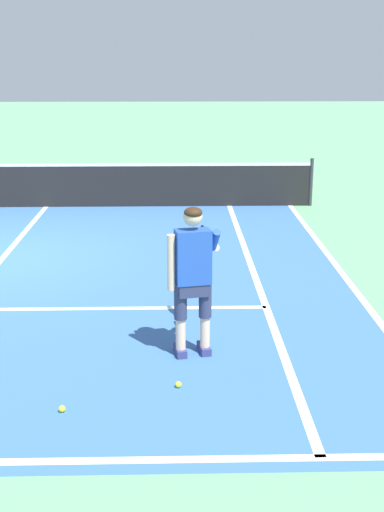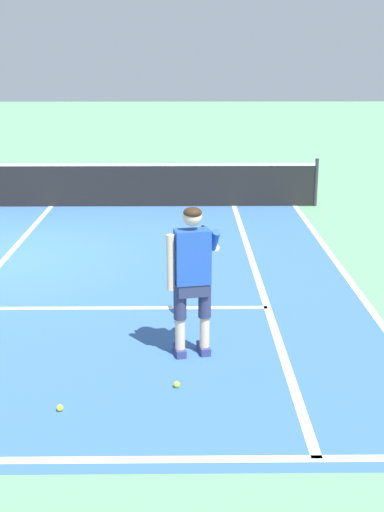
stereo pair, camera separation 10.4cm
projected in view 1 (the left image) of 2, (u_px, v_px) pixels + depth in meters
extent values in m
plane|color=#609E70|center=(2.00, 259.00, 11.31)|extent=(80.00, 80.00, 0.00)
cube|color=white|center=(14.00, 245.00, 12.09)|extent=(0.10, 6.40, 0.01)
cube|color=white|center=(254.00, 274.00, 10.48)|extent=(0.10, 9.96, 0.01)
cube|color=white|center=(342.00, 274.00, 10.51)|extent=(0.10, 9.96, 0.01)
cylinder|color=#333338|center=(311.00, 182.00, 15.14)|extent=(0.08, 0.08, 1.07)
cube|color=black|center=(45.00, 187.00, 15.03)|extent=(11.84, 0.02, 0.91)
cube|color=white|center=(44.00, 165.00, 14.89)|extent=(11.84, 0.03, 0.06)
cube|color=navy|center=(180.00, 351.00, 7.67)|extent=(0.16, 0.30, 0.09)
cube|color=navy|center=(204.00, 348.00, 7.73)|extent=(0.16, 0.30, 0.09)
cylinder|color=beige|center=(181.00, 334.00, 7.57)|extent=(0.11, 0.11, 0.36)
cylinder|color=#2D3351|center=(181.00, 301.00, 7.46)|extent=(0.14, 0.14, 0.41)
cylinder|color=beige|center=(205.00, 332.00, 7.63)|extent=(0.11, 0.11, 0.36)
cylinder|color=#2D3351|center=(205.00, 299.00, 7.52)|extent=(0.14, 0.14, 0.41)
cube|color=#2D3351|center=(193.00, 286.00, 7.44)|extent=(0.37, 0.26, 0.20)
cube|color=#234CAD|center=(193.00, 257.00, 7.34)|extent=(0.42, 0.29, 0.60)
cylinder|color=beige|center=(171.00, 263.00, 7.31)|extent=(0.09, 0.09, 0.62)
cylinder|color=#234CAD|center=(215.00, 240.00, 7.44)|extent=(0.14, 0.27, 0.29)
cylinder|color=beige|center=(213.00, 247.00, 7.69)|extent=(0.14, 0.30, 0.14)
sphere|color=beige|center=(193.00, 217.00, 7.23)|extent=(0.21, 0.21, 0.21)
ellipsoid|color=#382314|center=(193.00, 212.00, 7.19)|extent=(0.23, 0.23, 0.12)
cylinder|color=#232326|center=(210.00, 244.00, 7.90)|extent=(0.07, 0.20, 0.03)
cylinder|color=black|center=(207.00, 241.00, 8.04)|extent=(0.04, 0.10, 0.02)
torus|color=black|center=(203.00, 237.00, 8.22)|extent=(0.08, 0.30, 0.30)
cylinder|color=silver|center=(203.00, 237.00, 8.22)|extent=(0.05, 0.24, 0.25)
sphere|color=#CCE02D|center=(62.00, 409.00, 6.43)|extent=(0.07, 0.07, 0.07)
sphere|color=#CCE02D|center=(178.00, 385.00, 6.91)|extent=(0.07, 0.07, 0.07)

